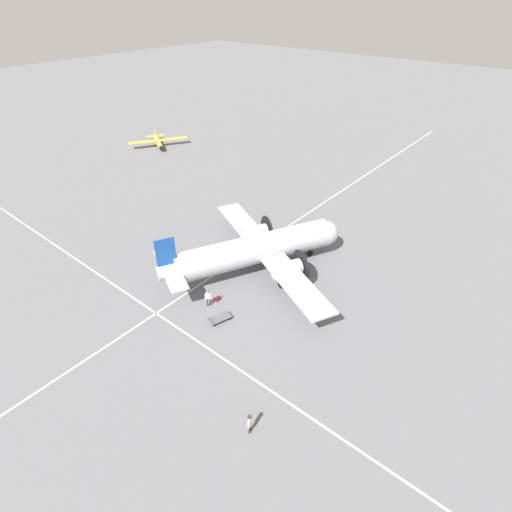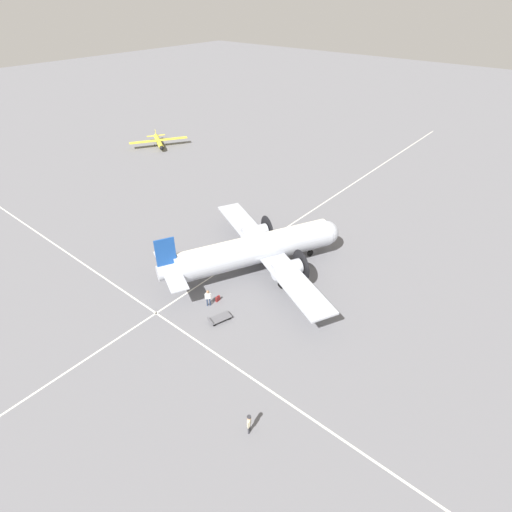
{
  "view_description": "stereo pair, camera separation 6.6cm",
  "coord_description": "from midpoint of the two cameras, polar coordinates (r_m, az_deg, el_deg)",
  "views": [
    {
      "loc": [
        25.89,
        21.32,
        24.54
      ],
      "look_at": [
        0.0,
        0.0,
        1.78
      ],
      "focal_mm": 28.0,
      "sensor_mm": 36.0,
      "label": 1
    },
    {
      "loc": [
        25.85,
        21.38,
        24.54
      ],
      "look_at": [
        0.0,
        0.0,
        1.78
      ],
      "focal_mm": 28.0,
      "sensor_mm": 36.0,
      "label": 2
    }
  ],
  "objects": [
    {
      "name": "passenger_boarding",
      "position": [
        36.79,
        -6.81,
        -5.76
      ],
      "size": [
        0.49,
        0.41,
        1.76
      ],
      "rotation": [
        0.0,
        0.0,
        2.48
      ],
      "color": "navy",
      "rests_on": "ground_plane"
    },
    {
      "name": "apron_line_northsouth",
      "position": [
        35.82,
        -11.25,
        -9.91
      ],
      "size": [
        0.16,
        120.0,
        0.01
      ],
      "color": "silver",
      "rests_on": "ground_plane"
    },
    {
      "name": "airliner_main",
      "position": [
        40.22,
        0.63,
        1.14
      ],
      "size": [
        18.94,
        21.0,
        6.1
      ],
      "rotation": [
        0.0,
        0.0,
        2.69
      ],
      "color": "#ADB2BC",
      "rests_on": "ground_plane"
    },
    {
      "name": "baggage_cart",
      "position": [
        35.71,
        -5.14,
        -8.82
      ],
      "size": [
        2.17,
        1.5,
        0.56
      ],
      "rotation": [
        0.0,
        0.0,
        2.84
      ],
      "color": "#56565B",
      "rests_on": "ground_plane"
    },
    {
      "name": "ground_plane",
      "position": [
        41.56,
        0.05,
        -2.03
      ],
      "size": [
        300.0,
        300.0,
        0.0
      ],
      "primitive_type": "plane",
      "color": "slate"
    },
    {
      "name": "apron_line_eastwest",
      "position": [
        43.04,
        -2.79,
        -0.64
      ],
      "size": [
        120.0,
        0.16,
        0.01
      ],
      "color": "silver",
      "rests_on": "ground_plane"
    },
    {
      "name": "light_aircraft_distant",
      "position": [
        78.16,
        -13.69,
        15.57
      ],
      "size": [
        9.55,
        7.55,
        2.01
      ],
      "rotation": [
        0.0,
        0.0,
        1.04
      ],
      "color": "yellow",
      "rests_on": "ground_plane"
    },
    {
      "name": "suitcase_near_door",
      "position": [
        37.73,
        -5.43,
        -6.08
      ],
      "size": [
        0.49,
        0.17,
        0.56
      ],
      "color": "maroon",
      "rests_on": "ground_plane"
    },
    {
      "name": "crew_foreground",
      "position": [
        28.06,
        -0.92,
        -22.66
      ],
      "size": [
        0.52,
        0.37,
        1.68
      ],
      "rotation": [
        0.0,
        0.0,
        -2.7
      ],
      "color": "#2D2D33",
      "rests_on": "ground_plane"
    }
  ]
}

